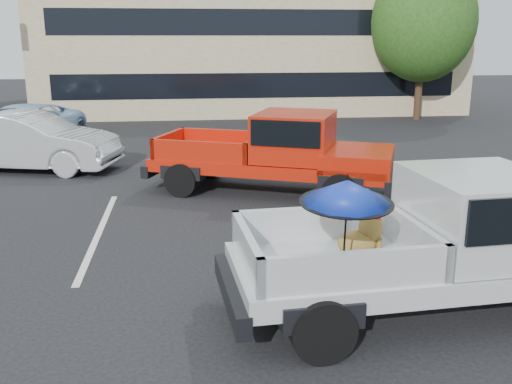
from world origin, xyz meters
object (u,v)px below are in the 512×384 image
silver_sedan (29,142)px  blue_suv (23,127)px  red_pickup (287,150)px  tree_back (314,22)px  silver_pickup (461,235)px  tree_right (424,22)px

silver_sedan → blue_suv: 3.45m
red_pickup → tree_back: bearing=98.5°
red_pickup → silver_sedan: size_ratio=1.26×
silver_pickup → red_pickup: 6.28m
tree_right → red_pickup: tree_right is taller
red_pickup → silver_sedan: red_pickup is taller
blue_suv → silver_sedan: bearing=-56.9°
tree_back → red_pickup: size_ratio=1.16×
tree_right → tree_back: (-3.00, 8.00, 0.20)m
tree_back → blue_suv: bearing=-134.0°
silver_pickup → red_pickup: silver_pickup is taller
tree_back → red_pickup: (-4.99, -19.65, -3.37)m
tree_right → silver_pickup: 19.30m
tree_right → red_pickup: bearing=-124.4°
tree_back → silver_sedan: 20.40m
blue_suv → red_pickup: bearing=-24.9°
tree_right → silver_sedan: size_ratio=1.40×
tree_back → silver_sedan: (-11.60, -16.38, -3.61)m
tree_right → silver_sedan: tree_right is taller
red_pickup → blue_suv: 10.08m
silver_pickup → red_pickup: size_ratio=0.95×
tree_back → blue_suv: tree_back is taller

